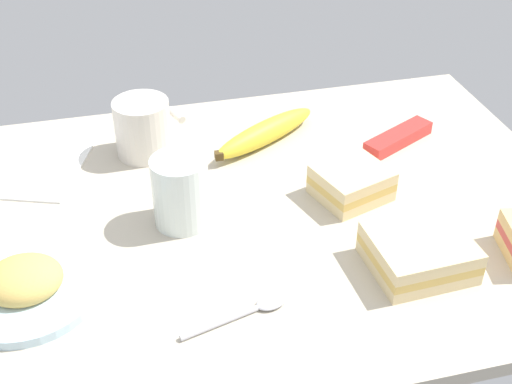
% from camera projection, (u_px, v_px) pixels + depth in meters
% --- Properties ---
extents(tabletop, '(0.90, 0.64, 0.02)m').
position_uv_depth(tabletop, '(256.00, 216.00, 0.92)').
color(tabletop, '#BCB29E').
rests_on(tabletop, ground).
extents(plate_of_food, '(0.17, 0.17, 0.04)m').
position_uv_depth(plate_of_food, '(25.00, 285.00, 0.78)').
color(plate_of_food, silver).
rests_on(plate_of_food, tabletop).
extents(coffee_mug_black, '(0.11, 0.08, 0.09)m').
position_uv_depth(coffee_mug_black, '(143.00, 127.00, 1.01)').
color(coffee_mug_black, silver).
rests_on(coffee_mug_black, tabletop).
extents(sandwich_side, '(0.11, 0.11, 0.04)m').
position_uv_depth(sandwich_side, '(350.00, 181.00, 0.93)').
color(sandwich_side, beige).
rests_on(sandwich_side, tabletop).
extents(sandwich_extra, '(0.12, 0.11, 0.04)m').
position_uv_depth(sandwich_extra, '(419.00, 253.00, 0.81)').
color(sandwich_extra, beige).
rests_on(sandwich_extra, tabletop).
extents(glass_of_milk, '(0.07, 0.07, 0.10)m').
position_uv_depth(glass_of_milk, '(181.00, 195.00, 0.87)').
color(glass_of_milk, silver).
rests_on(glass_of_milk, tabletop).
extents(banana, '(0.19, 0.13, 0.04)m').
position_uv_depth(banana, '(265.00, 133.00, 1.05)').
color(banana, yellow).
rests_on(banana, tabletop).
extents(spoon, '(0.13, 0.05, 0.01)m').
position_uv_depth(spoon, '(251.00, 310.00, 0.76)').
color(spoon, silver).
rests_on(spoon, tabletop).
extents(snack_bar, '(0.13, 0.09, 0.02)m').
position_uv_depth(snack_bar, '(398.00, 138.00, 1.05)').
color(snack_bar, red).
rests_on(snack_bar, tabletop).
extents(paper_napkin, '(0.21, 0.21, 0.00)m').
position_uv_depth(paper_napkin, '(26.00, 168.00, 1.00)').
color(paper_napkin, white).
rests_on(paper_napkin, tabletop).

